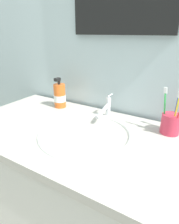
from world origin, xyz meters
The scene contains 10 objects.
tiled_wall_back centered at (0.00, 0.33, 1.20)m, with size 2.42×0.04×2.40m, color silver.
vanity_counter centered at (0.00, 0.00, 0.43)m, with size 1.22×0.58×0.85m.
sink_basin centered at (-0.01, 0.00, 0.82)m, with size 0.41×0.41×0.10m.
faucet centered at (-0.01, 0.19, 0.91)m, with size 0.02×0.16×0.11m.
toothbrush_cup centered at (0.30, 0.19, 0.90)m, with size 0.08×0.08×0.09m, color #D8334C.
toothbrush_yellow centered at (0.31, 0.18, 0.96)m, with size 0.02×0.02×0.19m.
toothbrush_green centered at (0.26, 0.19, 0.97)m, with size 0.03×0.01×0.19m.
toothbrush_red centered at (0.32, 0.17, 0.95)m, with size 0.04×0.04×0.17m.
toothbrush_blue centered at (0.30, 0.23, 0.96)m, with size 0.01×0.02×0.18m.
soap_dispenser centered at (-0.31, 0.20, 0.92)m, with size 0.07×0.07×0.17m.
Camera 1 is at (0.39, -0.62, 1.26)m, focal length 31.11 mm.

